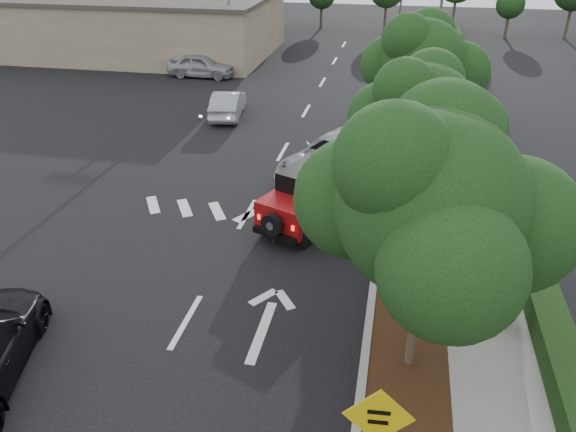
# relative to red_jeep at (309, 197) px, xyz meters

# --- Properties ---
(ground) EXTENTS (120.00, 120.00, 0.00)m
(ground) POSITION_rel_red_jeep_xyz_m (-2.21, -5.79, -0.99)
(ground) COLOR black
(ground) RESTS_ON ground
(curb) EXTENTS (0.20, 70.00, 0.15)m
(curb) POSITION_rel_red_jeep_xyz_m (2.39, 6.21, -0.91)
(curb) COLOR #9E9B93
(curb) RESTS_ON ground
(planting_strip) EXTENTS (1.80, 70.00, 0.12)m
(planting_strip) POSITION_rel_red_jeep_xyz_m (3.39, 6.21, -0.93)
(planting_strip) COLOR black
(planting_strip) RESTS_ON ground
(sidewalk) EXTENTS (2.00, 70.00, 0.12)m
(sidewalk) POSITION_rel_red_jeep_xyz_m (5.29, 6.21, -0.93)
(sidewalk) COLOR gray
(sidewalk) RESTS_ON ground
(hedge) EXTENTS (0.80, 70.00, 0.80)m
(hedge) POSITION_rel_red_jeep_xyz_m (6.69, 6.21, -0.59)
(hedge) COLOR black
(hedge) RESTS_ON ground
(commercial_building) EXTENTS (22.00, 12.00, 4.00)m
(commercial_building) POSITION_rel_red_jeep_xyz_m (-18.21, 24.21, 1.01)
(commercial_building) COLOR #866F5C
(commercial_building) RESTS_ON ground
(transmission_tower) EXTENTS (7.00, 4.00, 28.00)m
(transmission_tower) POSITION_rel_red_jeep_xyz_m (3.79, 42.21, -0.99)
(transmission_tower) COLOR slate
(transmission_tower) RESTS_ON ground
(street_tree_near) EXTENTS (3.80, 3.80, 5.92)m
(street_tree_near) POSITION_rel_red_jeep_xyz_m (3.39, -6.29, -0.99)
(street_tree_near) COLOR black
(street_tree_near) RESTS_ON ground
(street_tree_mid) EXTENTS (3.20, 3.20, 5.32)m
(street_tree_mid) POSITION_rel_red_jeep_xyz_m (3.39, 0.71, -0.99)
(street_tree_mid) COLOR black
(street_tree_mid) RESTS_ON ground
(street_tree_far) EXTENTS (3.40, 3.40, 5.62)m
(street_tree_far) POSITION_rel_red_jeep_xyz_m (3.39, 7.21, -0.99)
(street_tree_far) COLOR black
(street_tree_far) RESTS_ON ground
(light_pole_a) EXTENTS (2.00, 0.22, 9.00)m
(light_pole_a) POSITION_rel_red_jeep_xyz_m (-8.71, 20.21, -0.99)
(light_pole_a) COLOR slate
(light_pole_a) RESTS_ON ground
(light_pole_b) EXTENTS (2.00, 0.22, 9.00)m
(light_pole_b) POSITION_rel_red_jeep_xyz_m (-9.71, 32.21, -0.99)
(light_pole_b) COLOR slate
(light_pole_b) RESTS_ON ground
(red_jeep) EXTENTS (2.92, 3.99, 1.95)m
(red_jeep) POSITION_rel_red_jeep_xyz_m (0.00, 0.00, 0.00)
(red_jeep) COLOR black
(red_jeep) RESTS_ON ground
(silver_suv_ahead) EXTENTS (4.89, 6.47, 1.63)m
(silver_suv_ahead) POSITION_rel_red_jeep_xyz_m (0.39, 3.95, -0.17)
(silver_suv_ahead) COLOR #95979C
(silver_suv_ahead) RESTS_ON ground
(silver_sedan_oncoming) EXTENTS (1.94, 4.14, 1.31)m
(silver_sedan_oncoming) POSITION_rel_red_jeep_xyz_m (-6.01, 10.52, -0.33)
(silver_sedan_oncoming) COLOR #94979B
(silver_sedan_oncoming) RESTS_ON ground
(parked_suv) EXTENTS (4.33, 1.85, 1.46)m
(parked_suv) POSITION_rel_red_jeep_xyz_m (-10.04, 17.98, -0.26)
(parked_suv) COLOR #9FA2A6
(parked_suv) RESTS_ON ground
(speed_hump_sign) EXTENTS (1.17, 0.13, 2.50)m
(speed_hump_sign) POSITION_rel_red_jeep_xyz_m (2.76, -9.81, 0.74)
(speed_hump_sign) COLOR slate
(speed_hump_sign) RESTS_ON ground
(terracotta_planter) EXTENTS (0.63, 0.63, 1.10)m
(terracotta_planter) POSITION_rel_red_jeep_xyz_m (5.58, -4.42, -0.25)
(terracotta_planter) COLOR brown
(terracotta_planter) RESTS_ON ground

